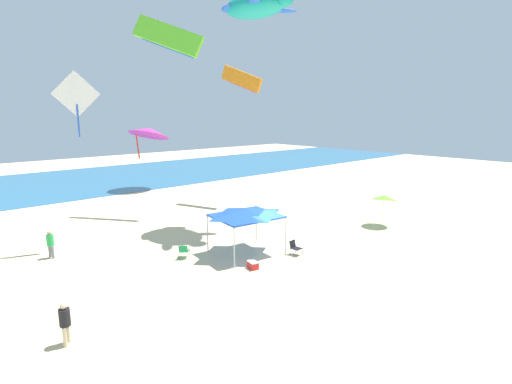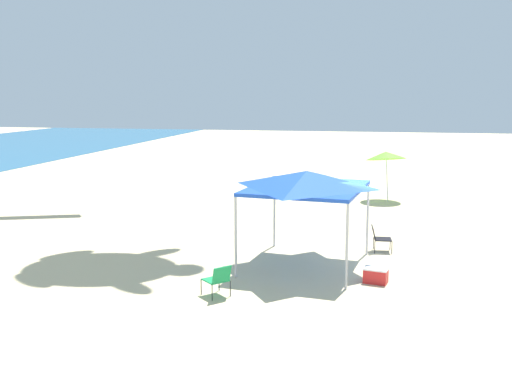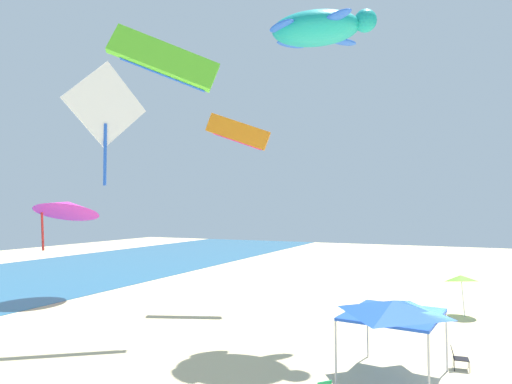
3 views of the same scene
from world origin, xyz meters
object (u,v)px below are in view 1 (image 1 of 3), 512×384
object	(u,v)px
canopy_tent	(246,212)
kite_turtle_teal	(257,6)
beach_umbrella	(384,198)
kite_parafoil_orange	(241,79)
person_far_stroller	(50,242)
person_beachcomber	(65,320)
kite_delta_magenta	(149,132)
kite_diamond_white	(76,97)
folding_chair_right_of_tent	(295,247)
folding_chair_facing_ocean	(184,250)
kite_parafoil_lime	(168,37)
cooler_box	(253,265)

from	to	relation	value
canopy_tent	kite_turtle_teal	size ratio (longest dim) A/B	0.72
beach_umbrella	kite_turtle_teal	bearing A→B (deg)	136.47
kite_parafoil_orange	kite_turtle_teal	size ratio (longest dim) A/B	0.79
person_far_stroller	kite_parafoil_orange	distance (m)	20.47
canopy_tent	kite_turtle_teal	distance (m)	13.97
canopy_tent	kite_parafoil_orange	world-z (taller)	kite_parafoil_orange
person_beachcomber	kite_delta_magenta	size ratio (longest dim) A/B	0.29
kite_turtle_teal	kite_diamond_white	xyz separation A→B (m)	(-10.91, 3.38, -6.06)
beach_umbrella	kite_delta_magenta	size ratio (longest dim) A/B	0.44
canopy_tent	kite_turtle_teal	bearing A→B (deg)	42.02
kite_delta_magenta	canopy_tent	bearing A→B (deg)	-35.88
beach_umbrella	folding_chair_right_of_tent	world-z (taller)	beach_umbrella
folding_chair_facing_ocean	kite_delta_magenta	world-z (taller)	kite_delta_magenta
folding_chair_facing_ocean	person_beachcomber	world-z (taller)	person_beachcomber
person_beachcomber	kite_diamond_white	bearing A→B (deg)	-166.86
kite_turtle_teal	canopy_tent	bearing A→B (deg)	-56.73
kite_delta_magenta	kite_parafoil_lime	world-z (taller)	kite_parafoil_lime
beach_umbrella	folding_chair_right_of_tent	xyz separation A→B (m)	(-9.25, 0.25, -1.61)
canopy_tent	cooler_box	world-z (taller)	canopy_tent
kite_delta_magenta	folding_chair_facing_ocean	bearing A→B (deg)	-44.99
folding_chair_facing_ocean	cooler_box	bearing A→B (deg)	159.57
canopy_tent	person_far_stroller	distance (m)	11.19
canopy_tent	folding_chair_facing_ocean	bearing A→B (deg)	150.85
kite_turtle_teal	kite_parafoil_orange	bearing A→B (deg)	138.82
person_far_stroller	person_beachcomber	bearing A→B (deg)	-29.23
person_far_stroller	kite_parafoil_lime	distance (m)	17.57
kite_parafoil_orange	kite_parafoil_lime	world-z (taller)	kite_parafoil_lime
kite_diamond_white	person_beachcomber	bearing A→B (deg)	-92.24
beach_umbrella	folding_chair_right_of_tent	distance (m)	9.40
folding_chair_facing_ocean	kite_diamond_white	distance (m)	10.76
kite_parafoil_lime	person_beachcomber	bearing A→B (deg)	-72.89
canopy_tent	kite_parafoil_lime	bearing A→B (deg)	79.56
canopy_tent	kite_turtle_teal	xyz separation A→B (m)	(4.49, 4.04, 12.60)
cooler_box	person_far_stroller	bearing A→B (deg)	130.05
kite_parafoil_orange	kite_delta_magenta	xyz separation A→B (m)	(-3.27, 11.40, -4.86)
cooler_box	person_beachcomber	bearing A→B (deg)	-175.80
cooler_box	kite_delta_magenta	size ratio (longest dim) A/B	0.12
beach_umbrella	folding_chair_facing_ocean	world-z (taller)	beach_umbrella
beach_umbrella	person_far_stroller	size ratio (longest dim) A/B	1.54
person_far_stroller	kite_parafoil_lime	bearing A→B (deg)	96.69
canopy_tent	kite_parafoil_lime	world-z (taller)	kite_parafoil_lime
cooler_box	kite_turtle_teal	xyz separation A→B (m)	(5.75, 6.04, 14.87)
kite_delta_magenta	folding_chair_right_of_tent	bearing A→B (deg)	-30.30
kite_turtle_teal	folding_chair_right_of_tent	bearing A→B (deg)	-31.40
cooler_box	kite_delta_magenta	bearing A→B (deg)	74.47
kite_parafoil_orange	kite_parafoil_lime	xyz separation A→B (m)	(-6.54, 1.02, 2.86)
canopy_tent	kite_parafoil_lime	size ratio (longest dim) A/B	0.78
beach_umbrella	kite_turtle_teal	distance (m)	15.94
kite_turtle_teal	kite_parafoil_lime	size ratio (longest dim) A/B	1.08
person_far_stroller	beach_umbrella	bearing A→B (deg)	48.00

